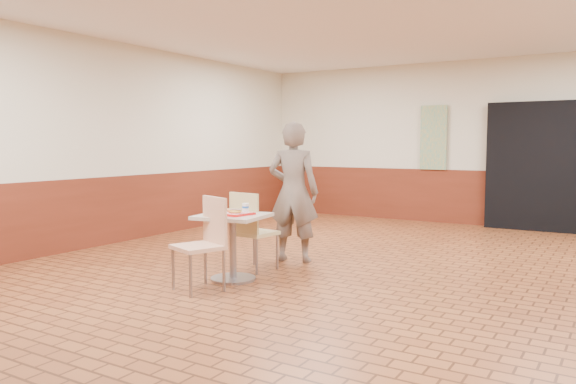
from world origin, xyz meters
The scene contains 12 objects.
room_shell centered at (0.00, 0.00, 1.50)m, with size 8.01×10.01×3.01m.
wainscot_band centered at (0.00, 0.00, 0.50)m, with size 8.00×10.00×1.00m.
corridor_doorway centered at (1.20, 4.88, 1.10)m, with size 1.60×0.22×2.20m, color black.
promo_poster centered at (-0.60, 4.94, 1.60)m, with size 0.50×0.03×1.20m, color gray.
main_table centered at (-1.08, -0.65, 0.49)m, with size 0.69×0.69×0.72m.
chair_main_front centered at (-1.08, -1.12, 0.53)m, with size 0.56×0.56×0.95m.
chair_main_back centered at (-1.16, -0.19, 0.52)m, with size 0.48×0.48×0.93m.
customer centered at (-1.02, 0.54, 0.88)m, with size 0.64×0.42×1.76m, color #6D5F55.
serving_tray centered at (-1.08, -0.65, 0.74)m, with size 0.40×0.31×0.02m.
ring_donut centered at (-1.16, -0.60, 0.76)m, with size 0.09×0.09×0.03m, color #D0894B.
long_john_donut centered at (-1.00, -0.70, 0.77)m, with size 0.16×0.10×0.05m.
paper_cup centered at (-0.98, -0.54, 0.80)m, with size 0.07×0.07×0.09m.
Camera 1 is at (2.60, -5.49, 1.50)m, focal length 35.00 mm.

